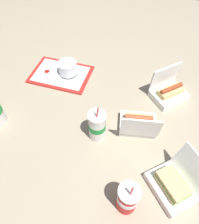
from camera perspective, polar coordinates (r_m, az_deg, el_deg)
The scene contains 11 objects.
ground_plane at distance 1.22m, azimuth 1.82°, elevation -0.37°, with size 3.20×3.20×0.00m, color gray.
food_tray at distance 1.44m, azimuth -10.04°, elevation 9.65°, with size 0.42×0.33×0.01m.
cake_container at distance 1.41m, azimuth -8.28°, elevation 11.19°, with size 0.12×0.12×0.08m.
ketchup_cup at distance 1.44m, azimuth -13.48°, elevation 9.96°, with size 0.04×0.04×0.02m.
napkin_stack at distance 1.44m, azimuth -12.20°, elevation 9.40°, with size 0.10×0.10×0.00m, color white.
plastic_fork at distance 1.52m, azimuth -12.44°, elevation 12.09°, with size 0.11×0.01×0.01m, color white.
clamshell_hotdog_center at distance 1.14m, azimuth 10.05°, elevation -3.07°, with size 0.24×0.23×0.18m.
clamshell_sandwich_back at distance 1.02m, azimuth 18.72°, elevation -17.60°, with size 0.27×0.27×0.17m.
clamshell_hotdog_front at distance 1.33m, azimuth 17.64°, elevation 5.00°, with size 0.23×0.24×0.19m.
soda_cup_front at distance 0.92m, azimuth 7.34°, elevation -21.44°, with size 0.09×0.09×0.23m.
soda_cup_corner at distance 1.06m, azimuth -0.62°, elevation -3.62°, with size 0.09×0.09×0.23m.
Camera 1 is at (0.33, -0.67, 0.96)m, focal length 35.00 mm.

